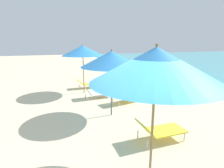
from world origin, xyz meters
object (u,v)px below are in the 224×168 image
Objects in this scene: umbrella_second at (111,59)px; lounger_farthest_shoreside at (89,83)px; lounger_farthest_inland at (97,93)px; cooler_box at (199,95)px; beach_ball at (142,86)px; lounger_second_shoreside at (125,96)px; person_walking_mid at (182,75)px; umbrella_farthest at (83,51)px; umbrella_nearest at (156,65)px; lounger_nearest_shoreside at (160,130)px.

umbrella_second is 1.70× the size of lounger_farthest_shoreside.
cooler_box is at bearing -21.78° from lounger_farthest_inland.
beach_ball is at bearing 125.08° from cooler_box.
lounger_second_shoreside is 3.57m from person_walking_mid.
umbrella_farthest is 4.16m from beach_ball.
lounger_farthest_shoreside is 0.87× the size of person_walking_mid.
umbrella_farthest is at bearing -115.25° from lounger_farthest_shoreside.
lounger_farthest_shoreside is at bearing 63.51° from umbrella_farthest.
beach_ball is at bearing 13.43° from lounger_farthest_inland.
umbrella_nearest is 1.84× the size of lounger_second_shoreside.
lounger_second_shoreside is at bearing 46.57° from umbrella_second.
lounger_farthest_shoreside is (0.12, 4.55, -1.91)m from umbrella_second.
lounger_farthest_shoreside is at bearing -124.90° from person_walking_mid.
beach_ball is at bearing -6.24° from umbrella_farthest.
lounger_second_shoreside is at bearing -135.13° from beach_ball.
lounger_nearest_shoreside is 5.15m from cooler_box.
umbrella_farthest reaches higher than person_walking_mid.
umbrella_farthest is at bearing 150.63° from cooler_box.
umbrella_nearest reaches higher than lounger_farthest_inland.
lounger_farthest_inland is (-1.03, 1.20, -0.05)m from lounger_second_shoreside.
person_walking_mid is (3.91, 3.67, 0.71)m from lounger_nearest_shoreside.
lounger_nearest_shoreside is 3.44m from lounger_second_shoreside.
umbrella_farthest is 1.79× the size of lounger_farthest_shoreside.
umbrella_second reaches higher than lounger_nearest_shoreside.
lounger_second_shoreside is 1.58m from lounger_farthest_inland.
lounger_nearest_shoreside is (1.05, 1.18, -2.05)m from umbrella_nearest.
lounger_second_shoreside reaches higher than cooler_box.
lounger_farthest_inland is at bearing 159.86° from cooler_box.
umbrella_nearest is 1.85× the size of lounger_farthest_shoreside.
beach_ball is (2.03, 2.02, -0.16)m from lounger_second_shoreside.
umbrella_nearest is 5.30× the size of cooler_box.
lounger_farthest_inland is 2.68× the size of cooler_box.
umbrella_second reaches higher than beach_ball.
lounger_nearest_shoreside reaches higher than cooler_box.
umbrella_second is 1.69× the size of lounger_second_shoreside.
lounger_farthest_inland is at bearing 119.14° from lounger_second_shoreside.
lounger_farthest_shoreside is 1.07× the size of lounger_farthest_inland.
umbrella_second is at bearing -72.66° from person_walking_mid.
lounger_nearest_shoreside is 5.41m from person_walking_mid.
cooler_box is (4.99, 0.57, -2.04)m from umbrella_second.
lounger_second_shoreside is at bearing 83.56° from lounger_nearest_shoreside.
cooler_box is at bearing -20.49° from lounger_second_shoreside.
umbrella_second is 1.82× the size of lounger_farthest_inland.
lounger_farthest_inland is (-0.61, 4.62, -0.07)m from lounger_nearest_shoreside.
umbrella_second is at bearing -173.50° from cooler_box.
cooler_box is at bearing 6.50° from umbrella_second.
person_walking_mid is at bearing -50.67° from beach_ball.
lounger_farthest_inland is 0.82× the size of person_walking_mid.
umbrella_nearest is at bearing -117.91° from beach_ball.
person_walking_mid reaches higher than beach_ball.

